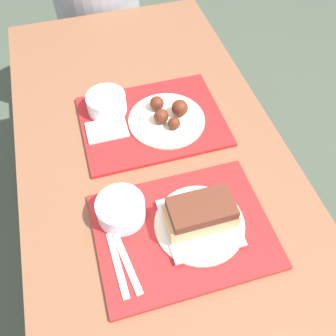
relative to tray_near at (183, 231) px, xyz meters
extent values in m
plane|color=#424C3D|center=(-0.01, 0.15, -0.76)|extent=(12.00, 12.00, 0.00)
cube|color=brown|center=(-0.01, 0.15, -0.03)|extent=(0.78, 1.82, 0.04)
cylinder|color=brown|center=(-0.34, 0.98, -0.40)|extent=(0.07, 0.07, 0.72)
cylinder|color=brown|center=(0.32, 0.98, -0.40)|extent=(0.07, 0.07, 0.72)
cube|color=brown|center=(-0.01, 1.28, -0.32)|extent=(0.74, 0.28, 0.04)
cylinder|color=brown|center=(-0.32, 1.28, -0.55)|extent=(0.06, 0.06, 0.43)
cylinder|color=brown|center=(0.30, 1.28, -0.55)|extent=(0.06, 0.06, 0.43)
cube|color=red|center=(0.00, 0.00, 0.00)|extent=(0.44, 0.33, 0.01)
cube|color=red|center=(0.02, 0.39, 0.00)|extent=(0.44, 0.33, 0.01)
cylinder|color=silver|center=(-0.14, 0.08, 0.04)|extent=(0.12, 0.12, 0.06)
cylinder|color=beige|center=(-0.14, 0.08, 0.06)|extent=(0.11, 0.11, 0.01)
cylinder|color=beige|center=(0.04, 0.00, 0.01)|extent=(0.23, 0.23, 0.01)
cube|color=silver|center=(0.04, 0.00, 0.02)|extent=(0.18, 0.18, 0.01)
cube|color=#DBB275|center=(0.04, 0.00, 0.05)|extent=(0.17, 0.08, 0.05)
cube|color=#562819|center=(0.04, 0.00, 0.09)|extent=(0.16, 0.09, 0.03)
cube|color=white|center=(-0.18, -0.05, 0.01)|extent=(0.02, 0.17, 0.00)
cube|color=white|center=(-0.15, -0.05, 0.01)|extent=(0.04, 0.17, 0.00)
cube|color=#A59E93|center=(0.03, 0.07, 0.01)|extent=(0.04, 0.03, 0.01)
cylinder|color=silver|center=(-0.10, 0.47, 0.04)|extent=(0.12, 0.12, 0.06)
cylinder|color=beige|center=(-0.10, 0.47, 0.06)|extent=(0.11, 0.11, 0.01)
cylinder|color=beige|center=(0.06, 0.37, 0.01)|extent=(0.24, 0.24, 0.01)
sphere|color=#562314|center=(0.11, 0.38, 0.04)|extent=(0.05, 0.05, 0.05)
sphere|color=#562314|center=(0.05, 0.43, 0.04)|extent=(0.04, 0.04, 0.04)
sphere|color=#562314|center=(0.05, 0.37, 0.04)|extent=(0.05, 0.05, 0.05)
sphere|color=#562314|center=(0.08, 0.33, 0.03)|extent=(0.04, 0.04, 0.04)
cube|color=white|center=(-0.12, 0.38, 0.01)|extent=(0.12, 0.09, 0.01)
camera|label=1|loc=(-0.16, -0.41, 0.85)|focal=40.00mm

